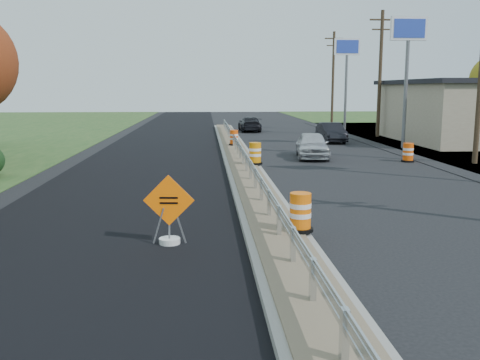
{
  "coord_description": "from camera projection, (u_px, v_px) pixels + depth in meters",
  "views": [
    {
      "loc": [
        -1.73,
        -16.22,
        3.65
      ],
      "look_at": [
        -0.76,
        -1.36,
        1.1
      ],
      "focal_mm": 40.0,
      "sensor_mm": 36.0,
      "label": 1
    }
  ],
  "objects": [
    {
      "name": "guardrail",
      "position": [
        242.0,
        151.0,
        25.41
      ],
      "size": [
        0.1,
        46.15,
        0.72
      ],
      "color": "silver",
      "rests_on": "median"
    },
    {
      "name": "pylon_sign_north",
      "position": [
        347.0,
        55.0,
        45.78
      ],
      "size": [
        2.2,
        0.3,
        7.9
      ],
      "color": "slate",
      "rests_on": "ground"
    },
    {
      "name": "utility_pole_nmid",
      "position": [
        380.0,
        71.0,
        40.2
      ],
      "size": [
        1.9,
        0.26,
        9.4
      ],
      "color": "#473523",
      "rests_on": "ground"
    },
    {
      "name": "barrel_median_far",
      "position": [
        234.0,
        138.0,
        32.77
      ],
      "size": [
        0.63,
        0.63,
        0.92
      ],
      "color": "black",
      "rests_on": "median"
    },
    {
      "name": "car_silver",
      "position": [
        312.0,
        145.0,
        28.44
      ],
      "size": [
        2.1,
        4.22,
        1.38
      ],
      "primitive_type": "imported",
      "rotation": [
        0.0,
        0.0,
        -0.12
      ],
      "color": "silver",
      "rests_on": "ground"
    },
    {
      "name": "median",
      "position": [
        243.0,
        167.0,
        24.53
      ],
      "size": [
        1.6,
        55.0,
        0.23
      ],
      "color": "gray",
      "rests_on": "ground"
    },
    {
      "name": "car_dark_far",
      "position": [
        250.0,
        124.0,
        46.29
      ],
      "size": [
        1.85,
        4.35,
        1.25
      ],
      "primitive_type": "imported",
      "rotation": [
        0.0,
        0.0,
        3.16
      ],
      "color": "black",
      "rests_on": "ground"
    },
    {
      "name": "barrel_median_near",
      "position": [
        300.0,
        213.0,
        12.92
      ],
      "size": [
        0.64,
        0.64,
        0.94
      ],
      "color": "black",
      "rests_on": "median"
    },
    {
      "name": "ground",
      "position": [
        261.0,
        207.0,
        16.68
      ],
      "size": [
        140.0,
        140.0,
        0.0
      ],
      "primitive_type": "plane",
      "color": "black",
      "rests_on": "ground"
    },
    {
      "name": "barrel_shoulder_far",
      "position": [
        321.0,
        129.0,
        43.74
      ],
      "size": [
        0.56,
        0.56,
        0.82
      ],
      "color": "black",
      "rests_on": "ground"
    },
    {
      "name": "pylon_sign_mid",
      "position": [
        408.0,
        41.0,
        32.01
      ],
      "size": [
        2.2,
        0.3,
        7.9
      ],
      "color": "slate",
      "rests_on": "ground"
    },
    {
      "name": "barrel_shoulder_near",
      "position": [
        408.0,
        153.0,
        26.95
      ],
      "size": [
        0.65,
        0.65,
        0.95
      ],
      "color": "black",
      "rests_on": "ground"
    },
    {
      "name": "milled_overlay",
      "position": [
        151.0,
        164.0,
        26.23
      ],
      "size": [
        7.2,
        120.0,
        0.01
      ],
      "primitive_type": "cube",
      "color": "black",
      "rests_on": "ground"
    },
    {
      "name": "caution_sign",
      "position": [
        169.0,
        227.0,
        12.65
      ],
      "size": [
        1.21,
        0.5,
        1.67
      ],
      "rotation": [
        0.0,
        0.0,
        -0.07
      ],
      "color": "white",
      "rests_on": "ground"
    },
    {
      "name": "barrel_median_mid",
      "position": [
        255.0,
        154.0,
        24.45
      ],
      "size": [
        0.68,
        0.68,
        0.99
      ],
      "color": "black",
      "rests_on": "median"
    },
    {
      "name": "utility_pole_north",
      "position": [
        333.0,
        76.0,
        54.95
      ],
      "size": [
        1.9,
        0.26,
        9.4
      ],
      "color": "#473523",
      "rests_on": "ground"
    },
    {
      "name": "car_dark_mid",
      "position": [
        331.0,
        132.0,
        36.97
      ],
      "size": [
        1.41,
        4.06,
        1.34
      ],
      "primitive_type": "imported",
      "rotation": [
        0.0,
        0.0,
        0.0
      ],
      "color": "black",
      "rests_on": "ground"
    }
  ]
}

